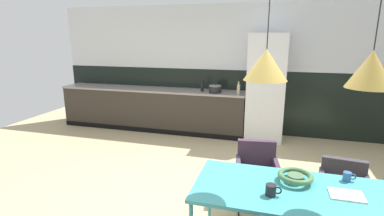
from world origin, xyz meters
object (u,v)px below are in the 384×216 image
Objects in this scene: cooking_pot at (215,89)px; mug_wide_latte at (271,190)px; open_book at (347,195)px; mug_tall_blue at (348,177)px; dining_table at (303,196)px; armchair_head_of_table at (257,166)px; fruit_bowl at (295,176)px; pendant_lamp_over_table_far at (371,69)px; refrigerator_column at (266,88)px; pendant_lamp_over_table_near at (266,65)px; bottle_spice_small at (238,89)px; armchair_corner_seat at (343,184)px; bottle_vinegar_dark at (202,86)px.

mug_wide_latte is at bearing -71.22° from cooking_pot.
mug_tall_blue reaches higher than open_book.
armchair_head_of_table reaches higher than dining_table.
fruit_bowl is at bearing 109.08° from armchair_head_of_table.
pendant_lamp_over_table_far is at bearing -95.36° from mug_tall_blue.
dining_table is (0.43, -3.36, -0.35)m from refrigerator_column.
cooking_pot is 0.26× the size of pendant_lamp_over_table_near.
bottle_spice_small is at bearing 101.55° from mug_wide_latte.
mug_tall_blue is at bearing -65.01° from bottle_spice_small.
bottle_spice_small is at bearing -85.28° from armchair_head_of_table.
bottle_spice_small reaches higher than armchair_corner_seat.
open_book is 0.28× the size of pendant_lamp_over_table_near.
pendant_lamp_over_table_near is (-0.77, -0.28, 1.01)m from mug_tall_blue.
open_book is 3.89m from bottle_vinegar_dark.
pendant_lamp_over_table_far is (0.63, 0.13, 1.00)m from mug_wide_latte.
mug_tall_blue is 0.43× the size of bottle_vinegar_dark.
bottle_spice_small is 3.30m from pendant_lamp_over_table_near.
armchair_corner_seat is (0.93, -2.58, -0.58)m from refrigerator_column.
refrigerator_column is at bearing 97.32° from dining_table.
dining_table is at bearing -73.50° from bottle_spice_small.
bottle_vinegar_dark is (-2.10, 3.02, 0.25)m from mug_tall_blue.
pendant_lamp_over_table_far is at bearing -67.68° from bottle_spice_small.
open_book is (0.77, -0.87, 0.23)m from armchair_head_of_table.
fruit_bowl is 3.38m from cooking_pot.
bottle_spice_small is (-0.51, 2.30, 0.51)m from armchair_head_of_table.
dining_table is 2.36× the size of armchair_head_of_table.
fruit_bowl is 3.17m from bottle_spice_small.
open_book is 3.43m from bottle_spice_small.
refrigerator_column is 7.95× the size of bottle_vinegar_dark.
pendant_lamp_over_table_near and pendant_lamp_over_table_far have the same top height.
mug_tall_blue is at bearing 137.00° from armchair_head_of_table.
pendant_lamp_over_table_far reaches higher than bottle_vinegar_dark.
pendant_lamp_over_table_near is at bearing -72.04° from cooking_pot.
bottle_vinegar_dark is 1.03× the size of bottle_spice_small.
dining_table is at bearing -3.27° from pendant_lamp_over_table_near.
bottle_spice_small is (-0.51, -0.17, -0.02)m from refrigerator_column.
dining_table is 3.75m from bottle_vinegar_dark.
armchair_corner_seat is 5.31× the size of mug_wide_latte.
refrigerator_column is at bearing 92.74° from mug_wide_latte.
pendant_lamp_over_table_far is at bearing 123.73° from armchair_head_of_table.
dining_table is at bearing -143.02° from mug_tall_blue.
mug_wide_latte is 3.59m from cooking_pot.
bottle_vinegar_dark is at bearing 117.45° from fruit_bowl.
pendant_lamp_over_table_far reaches higher than fruit_bowl.
mug_wide_latte is at bearing -78.45° from bottle_spice_small.
open_book is at bearing -58.30° from bottle_vinegar_dark.
cooking_pot reaches higher than dining_table.
mug_wide_latte is (-0.76, -0.92, 0.32)m from armchair_corner_seat.
pendant_lamp_over_table_near is (-0.11, 0.17, 1.01)m from mug_wide_latte.
refrigerator_column is at bearing 105.23° from mug_tall_blue.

